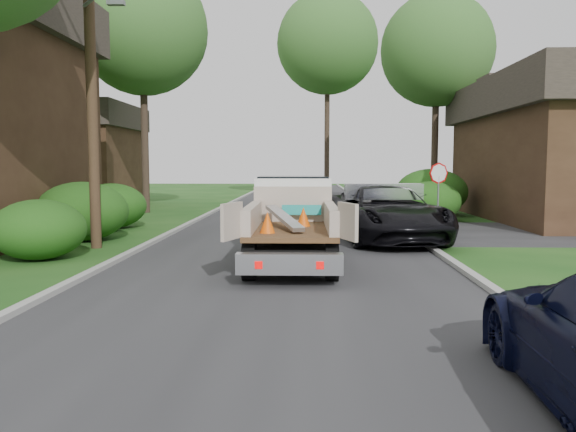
% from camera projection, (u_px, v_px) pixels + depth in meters
% --- Properties ---
extents(ground, '(120.00, 120.00, 0.00)m').
position_uv_depth(ground, '(277.00, 287.00, 11.06)').
color(ground, '#174714').
rests_on(ground, ground).
extents(road, '(8.00, 90.00, 0.02)m').
position_uv_depth(road, '(291.00, 229.00, 21.01)').
color(road, '#28282B').
rests_on(road, ground).
extents(curb_left, '(0.20, 90.00, 0.12)m').
position_uv_depth(curb_left, '(183.00, 227.00, 21.15)').
color(curb_left, '#9E9E99').
rests_on(curb_left, ground).
extents(curb_right, '(0.20, 90.00, 0.12)m').
position_uv_depth(curb_right, '(401.00, 228.00, 20.87)').
color(curb_right, '#9E9E99').
rests_on(curb_right, ground).
extents(stop_sign, '(0.71, 0.32, 2.48)m').
position_uv_depth(stop_sign, '(438.00, 182.00, 19.68)').
color(stop_sign, slate).
rests_on(stop_sign, ground).
extents(utility_pole, '(2.42, 1.25, 10.00)m').
position_uv_depth(utility_pole, '(91.00, 66.00, 15.73)').
color(utility_pole, '#382619').
rests_on(utility_pole, ground).
extents(house_left_far, '(7.56, 7.56, 6.00)m').
position_uv_depth(house_left_far, '(69.00, 154.00, 33.14)').
color(house_left_far, '#362216').
rests_on(house_left_far, ground).
extents(hedge_left_a, '(2.34, 2.34, 1.53)m').
position_uv_depth(hedge_left_a, '(39.00, 229.00, 14.19)').
color(hedge_left_a, '#0F430F').
rests_on(hedge_left_a, ground).
extents(hedge_left_b, '(2.86, 2.86, 1.87)m').
position_uv_depth(hedge_left_b, '(82.00, 211.00, 17.67)').
color(hedge_left_b, '#0F430F').
rests_on(hedge_left_b, ground).
extents(hedge_left_c, '(2.60, 2.60, 1.70)m').
position_uv_depth(hedge_left_c, '(111.00, 206.00, 21.17)').
color(hedge_left_c, '#0F430F').
rests_on(hedge_left_c, ground).
extents(hedge_right_a, '(2.60, 2.60, 1.70)m').
position_uv_depth(hedge_right_a, '(430.00, 201.00, 23.72)').
color(hedge_right_a, '#0F430F').
rests_on(hedge_right_a, ground).
extents(hedge_right_b, '(3.38, 3.38, 2.21)m').
position_uv_depth(hedge_right_b, '(431.00, 192.00, 26.66)').
color(hedge_right_b, '#0F430F').
rests_on(hedge_right_b, ground).
extents(tree_left_far, '(6.40, 6.40, 12.20)m').
position_uv_depth(tree_left_far, '(142.00, 30.00, 27.42)').
color(tree_left_far, '#2D2119').
rests_on(tree_left_far, ground).
extents(tree_right_far, '(6.00, 6.00, 11.50)m').
position_uv_depth(tree_right_far, '(437.00, 50.00, 29.93)').
color(tree_right_far, '#2D2119').
rests_on(tree_right_far, ground).
extents(tree_center_far, '(7.20, 7.20, 14.60)m').
position_uv_depth(tree_center_far, '(328.00, 44.00, 39.84)').
color(tree_center_far, '#2D2119').
rests_on(tree_center_far, ground).
extents(flatbed_truck, '(2.59, 5.54, 2.09)m').
position_uv_depth(flatbed_truck, '(293.00, 215.00, 14.18)').
color(flatbed_truck, black).
rests_on(flatbed_truck, ground).
extents(black_pickup, '(3.85, 6.68, 1.75)m').
position_uv_depth(black_pickup, '(385.00, 213.00, 17.86)').
color(black_pickup, black).
rests_on(black_pickup, ground).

